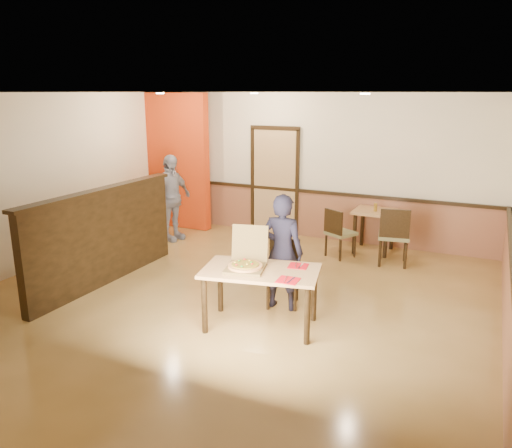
{
  "coord_description": "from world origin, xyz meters",
  "views": [
    {
      "loc": [
        3.11,
        -5.67,
        2.81
      ],
      "look_at": [
        0.42,
        0.0,
        1.14
      ],
      "focal_mm": 35.0,
      "sensor_mm": 36.0,
      "label": 1
    }
  ],
  "objects": [
    {
      "name": "pizza",
      "position": [
        0.58,
        -0.63,
        0.79
      ],
      "size": [
        0.41,
        0.41,
        0.03
      ],
      "primitive_type": "cylinder",
      "rotation": [
        0.0,
        0.0,
        0.0
      ],
      "color": "#D3934D",
      "rests_on": "pizza_box"
    },
    {
      "name": "side_chair_right",
      "position": [
        1.78,
        2.43,
        0.54
      ],
      "size": [
        0.57,
        0.57,
        0.99
      ],
      "rotation": [
        0.0,
        0.0,
        3.32
      ],
      "color": "olive",
      "rests_on": "floor"
    },
    {
      "name": "pizza_box",
      "position": [
        0.56,
        -0.58,
        0.8
      ],
      "size": [
        0.57,
        0.63,
        0.48
      ],
      "rotation": [
        0.0,
        0.0,
        0.24
      ],
      "color": "brown",
      "rests_on": "main_table"
    },
    {
      "name": "booth_partition",
      "position": [
        -2.0,
        -0.2,
        0.74
      ],
      "size": [
        0.2,
        3.1,
        1.44
      ],
      "color": "black",
      "rests_on": "floor"
    },
    {
      "name": "side_table",
      "position": [
        1.32,
        3.05,
        0.59
      ],
      "size": [
        0.72,
        0.72,
        0.76
      ],
      "rotation": [
        0.0,
        0.0,
        -0.01
      ],
      "color": "tan",
      "rests_on": "floor"
    },
    {
      "name": "diner",
      "position": [
        0.76,
        0.09,
        0.78
      ],
      "size": [
        0.58,
        0.39,
        1.56
      ],
      "primitive_type": "imported",
      "rotation": [
        0.0,
        0.0,
        3.17
      ],
      "color": "black",
      "rests_on": "floor"
    },
    {
      "name": "floor",
      "position": [
        0.0,
        0.0,
        0.0
      ],
      "size": [
        7.0,
        7.0,
        0.0
      ],
      "primitive_type": "plane",
      "color": "#B78C47",
      "rests_on": "ground"
    },
    {
      "name": "spot_a",
      "position": [
        -2.3,
        1.8,
        2.78
      ],
      "size": [
        0.14,
        0.14,
        0.02
      ],
      "primitive_type": "cylinder",
      "color": "#FFDCB2",
      "rests_on": "ceiling"
    },
    {
      "name": "spot_b",
      "position": [
        -0.8,
        2.5,
        2.78
      ],
      "size": [
        0.14,
        0.14,
        0.02
      ],
      "primitive_type": "cylinder",
      "color": "#FFDCB2",
      "rests_on": "ceiling"
    },
    {
      "name": "napkin_far",
      "position": [
        1.11,
        -0.24,
        0.75
      ],
      "size": [
        0.27,
        0.27,
        0.01
      ],
      "rotation": [
        0.0,
        0.0,
        0.17
      ],
      "color": "red",
      "rests_on": "main_table"
    },
    {
      "name": "wainscot_back",
      "position": [
        0.0,
        3.47,
        0.45
      ],
      "size": [
        7.0,
        0.04,
        0.9
      ],
      "primitive_type": "cube",
      "color": "#91583A",
      "rests_on": "floor"
    },
    {
      "name": "wall_left",
      "position": [
        -3.5,
        0.0,
        1.4
      ],
      "size": [
        0.0,
        7.0,
        7.0
      ],
      "primitive_type": "plane",
      "rotation": [
        1.57,
        0.0,
        1.57
      ],
      "color": "beige",
      "rests_on": "floor"
    },
    {
      "name": "diner_chair",
      "position": [
        0.72,
        0.23,
        0.48
      ],
      "size": [
        0.54,
        0.54,
        0.88
      ],
      "rotation": [
        0.0,
        0.0,
        0.3
      ],
      "color": "olive",
      "rests_on": "floor"
    },
    {
      "name": "back_door",
      "position": [
        -0.8,
        3.46,
        1.05
      ],
      "size": [
        0.9,
        0.06,
        2.1
      ],
      "primitive_type": "cube",
      "color": "tan",
      "rests_on": "wall_back"
    },
    {
      "name": "ceiling",
      "position": [
        0.0,
        0.0,
        2.8
      ],
      "size": [
        7.0,
        7.0,
        0.0
      ],
      "primitive_type": "plane",
      "rotation": [
        3.14,
        0.0,
        0.0
      ],
      "color": "black",
      "rests_on": "wall_back"
    },
    {
      "name": "chair_rail_back",
      "position": [
        0.0,
        3.45,
        0.92
      ],
      "size": [
        7.0,
        0.06,
        0.06
      ],
      "primitive_type": "cube",
      "color": "black",
      "rests_on": "wall_back"
    },
    {
      "name": "condiment",
      "position": [
        1.34,
        2.99,
        0.84
      ],
      "size": [
        0.06,
        0.06,
        0.15
      ],
      "primitive_type": "cylinder",
      "color": "#835F17",
      "rests_on": "side_table"
    },
    {
      "name": "wainscot_right",
      "position": [
        3.47,
        0.0,
        0.45
      ],
      "size": [
        0.04,
        7.0,
        0.9
      ],
      "primitive_type": "cube",
      "color": "#91583A",
      "rests_on": "floor"
    },
    {
      "name": "spot_c",
      "position": [
        1.4,
        1.5,
        2.78
      ],
      "size": [
        0.14,
        0.14,
        0.02
      ],
      "primitive_type": "cylinder",
      "color": "#FFDCB2",
      "rests_on": "ceiling"
    },
    {
      "name": "napkin_near",
      "position": [
        1.17,
        -0.74,
        0.75
      ],
      "size": [
        0.26,
        0.26,
        0.01
      ],
      "rotation": [
        0.0,
        0.0,
        0.06
      ],
      "color": "red",
      "rests_on": "main_table"
    },
    {
      "name": "wall_back",
      "position": [
        0.0,
        3.5,
        1.4
      ],
      "size": [
        7.0,
        0.0,
        7.0
      ],
      "primitive_type": "plane",
      "rotation": [
        1.57,
        0.0,
        0.0
      ],
      "color": "beige",
      "rests_on": "floor"
    },
    {
      "name": "side_chair_left",
      "position": [
        0.84,
        2.44,
        0.47
      ],
      "size": [
        0.58,
        0.58,
        0.86
      ],
      "rotation": [
        0.0,
        0.0,
        2.64
      ],
      "color": "olive",
      "rests_on": "floor"
    },
    {
      "name": "red_accent_panel",
      "position": [
        -2.9,
        3.0,
        1.4
      ],
      "size": [
        1.6,
        0.2,
        2.78
      ],
      "primitive_type": "cube",
      "color": "#B5320C",
      "rests_on": "floor"
    },
    {
      "name": "main_table",
      "position": [
        0.74,
        -0.55,
        0.64
      ],
      "size": [
        1.52,
        1.07,
        0.74
      ],
      "rotation": [
        0.0,
        0.0,
        0.21
      ],
      "color": "tan",
      "rests_on": "floor"
    },
    {
      "name": "passerby",
      "position": [
        -2.39,
        2.1,
        0.83
      ],
      "size": [
        0.59,
        1.04,
        1.66
      ],
      "primitive_type": "imported",
      "rotation": [
        0.0,
        0.0,
        1.37
      ],
      "color": "gray",
      "rests_on": "floor"
    }
  ]
}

